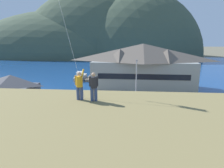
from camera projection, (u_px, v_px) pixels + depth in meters
ground_plane at (98, 133)px, 22.23m from camera, size 600.00×600.00×0.00m
parking_lot_pad at (103, 116)px, 27.08m from camera, size 40.00×20.00×0.10m
bay_water at (120, 66)px, 80.51m from camera, size 360.00×84.00×0.03m
far_hill_west_ridge at (69, 56)px, 131.14m from camera, size 136.51×71.43×58.42m
far_hill_east_peak at (102, 56)px, 128.96m from camera, size 109.42×65.53×86.03m
far_hill_center_saddle at (115, 56)px, 128.55m from camera, size 95.47×59.23×85.65m
far_hill_far_shoulder at (135, 56)px, 127.10m from camera, size 82.77×75.05×80.53m
harbor_lodge at (143, 65)px, 41.63m from camera, size 22.72×9.26×9.64m
storage_shed_near_lot at (12, 92)px, 29.37m from camera, size 7.78×5.38×5.35m
wharf_dock at (96, 76)px, 55.69m from camera, size 3.20×14.45×0.70m
moored_boat_wharfside at (80, 77)px, 52.14m from camera, size 2.61×7.34×2.16m
parked_car_front_row_end at (110, 125)px, 21.96m from camera, size 4.35×2.35×1.82m
parked_car_mid_row_far at (176, 106)px, 28.28m from camera, size 4.27×2.18×1.82m
parked_car_corner_spot at (217, 128)px, 21.13m from camera, size 4.30×2.24×1.82m
parked_car_mid_row_near at (104, 106)px, 28.11m from camera, size 4.23×2.10×1.82m
parked_car_lone_by_shed at (139, 104)px, 28.96m from camera, size 4.23×2.12×1.82m
parked_car_back_row_right at (70, 103)px, 29.50m from camera, size 4.29×2.23×1.82m
parked_car_front_row_silver at (160, 128)px, 21.15m from camera, size 4.31×2.27×1.82m
parking_light_pole at (136, 79)px, 31.15m from camera, size 0.24×0.78×7.23m
person_kite_flyer at (79, 85)px, 11.82m from camera, size 0.51×0.66×1.86m
person_companion at (94, 86)px, 11.57m from camera, size 0.55×0.40×1.74m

